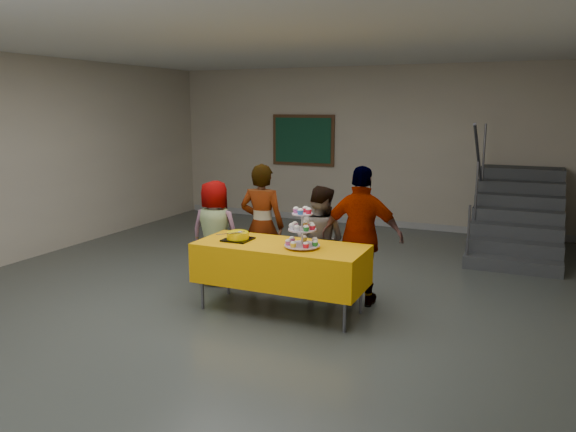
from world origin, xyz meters
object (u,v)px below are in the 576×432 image
object	(u,v)px
cupcake_stand	(302,232)
bear_cake	(238,235)
schoolchild_a	(215,233)
schoolchild_c	(320,241)
staircase	(518,219)
schoolchild_d	(362,236)
noticeboard	(303,140)
bake_table	(281,263)
schoolchild_b	(262,226)

from	to	relation	value
cupcake_stand	bear_cake	xyz separation A→B (m)	(-0.80, 0.04, -0.12)
schoolchild_a	schoolchild_c	size ratio (longest dim) A/B	1.00
cupcake_stand	staircase	distance (m)	4.63
schoolchild_d	noticeboard	size ratio (longest dim) A/B	1.24
cupcake_stand	schoolchild_a	world-z (taller)	schoolchild_a
bear_cake	noticeboard	size ratio (longest dim) A/B	0.28
bake_table	schoolchild_a	size ratio (longest dim) A/B	1.40
schoolchild_a	schoolchild_b	bearing A→B (deg)	-171.77
bake_table	bear_cake	bearing A→B (deg)	-177.90
bear_cake	schoolchild_d	size ratio (longest dim) A/B	0.22
cupcake_stand	schoolchild_a	distance (m)	1.63
bear_cake	schoolchild_a	bearing A→B (deg)	137.71
staircase	schoolchild_b	bearing A→B (deg)	-130.93
bake_table	schoolchild_b	world-z (taller)	schoolchild_b
bake_table	schoolchild_b	size ratio (longest dim) A/B	1.20
cupcake_stand	schoolchild_a	size ratio (longest dim) A/B	0.33
cupcake_stand	staircase	world-z (taller)	staircase
schoolchild_d	staircase	world-z (taller)	staircase
cupcake_stand	schoolchild_c	bearing A→B (deg)	96.16
bake_table	staircase	bearing A→B (deg)	60.69
schoolchild_d	bear_cake	bearing A→B (deg)	21.37
bear_cake	staircase	size ratio (longest dim) A/B	0.15
schoolchild_b	schoolchild_d	xyz separation A→B (m)	(1.35, -0.16, 0.02)
cupcake_stand	schoolchild_b	xyz separation A→B (m)	(-0.88, 0.81, -0.17)
schoolchild_a	schoolchild_b	xyz separation A→B (m)	(0.59, 0.16, 0.11)
bear_cake	schoolchild_a	world-z (taller)	schoolchild_a
schoolchild_b	staircase	size ratio (longest dim) A/B	0.65
schoolchild_c	cupcake_stand	bearing A→B (deg)	102.06
schoolchild_b	noticeboard	xyz separation A→B (m)	(-1.16, 4.17, 0.82)
schoolchild_d	bake_table	bearing A→B (deg)	34.00
noticeboard	schoolchild_b	bearing A→B (deg)	-74.46
cupcake_stand	staircase	bearing A→B (deg)	64.03
bear_cake	noticeboard	bearing A→B (deg)	104.06
cupcake_stand	schoolchild_c	distance (m)	0.80
bear_cake	schoolchild_d	world-z (taller)	schoolchild_d
cupcake_stand	schoolchild_d	xyz separation A→B (m)	(0.47, 0.64, -0.14)
cupcake_stand	bear_cake	bearing A→B (deg)	177.45
cupcake_stand	schoolchild_d	world-z (taller)	schoolchild_d
bear_cake	noticeboard	xyz separation A→B (m)	(-1.24, 4.94, 0.77)
bear_cake	schoolchild_c	size ratio (longest dim) A/B	0.27
bear_cake	cupcake_stand	bearing A→B (deg)	-2.55
cupcake_stand	bear_cake	size ratio (longest dim) A/B	1.24
schoolchild_b	schoolchild_c	size ratio (longest dim) A/B	1.17
schoolchild_a	staircase	world-z (taller)	staircase
cupcake_stand	schoolchild_c	world-z (taller)	schoolchild_c
bear_cake	staircase	world-z (taller)	staircase
schoolchild_d	schoolchild_b	bearing A→B (deg)	-11.10
bake_table	staircase	world-z (taller)	staircase
noticeboard	schoolchild_a	bearing A→B (deg)	-82.56
schoolchild_c	noticeboard	size ratio (longest dim) A/B	1.03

